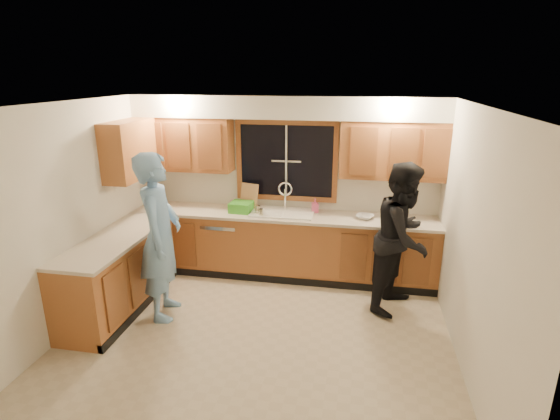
{
  "coord_description": "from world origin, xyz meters",
  "views": [
    {
      "loc": [
        1.01,
        -4.05,
        2.78
      ],
      "look_at": [
        0.14,
        0.65,
        1.27
      ],
      "focal_mm": 28.0,
      "sensor_mm": 36.0,
      "label": 1
    }
  ],
  "objects_px": {
    "sink": "(283,217)",
    "stove": "(92,295)",
    "bowl": "(365,217)",
    "knife_block": "(160,198)",
    "dish_crate": "(241,207)",
    "soap_bottle": "(315,205)",
    "man": "(160,237)",
    "dishwasher": "(225,244)",
    "woman": "(403,238)"
  },
  "relations": [
    {
      "from": "man",
      "to": "dish_crate",
      "type": "xyz_separation_m",
      "value": [
        0.61,
        1.28,
        0.01
      ]
    },
    {
      "from": "knife_block",
      "to": "stove",
      "type": "bearing_deg",
      "value": -97.98
    },
    {
      "from": "woman",
      "to": "stove",
      "type": "bearing_deg",
      "value": 134.72
    },
    {
      "from": "dishwasher",
      "to": "stove",
      "type": "relative_size",
      "value": 0.91
    },
    {
      "from": "man",
      "to": "woman",
      "type": "distance_m",
      "value": 2.85
    },
    {
      "from": "woman",
      "to": "soap_bottle",
      "type": "height_order",
      "value": "woman"
    },
    {
      "from": "knife_block",
      "to": "dish_crate",
      "type": "xyz_separation_m",
      "value": [
        1.26,
        -0.1,
        -0.04
      ]
    },
    {
      "from": "sink",
      "to": "soap_bottle",
      "type": "distance_m",
      "value": 0.48
    },
    {
      "from": "dish_crate",
      "to": "bowl",
      "type": "bearing_deg",
      "value": -0.07
    },
    {
      "from": "stove",
      "to": "sink",
      "type": "bearing_deg",
      "value": 45.39
    },
    {
      "from": "man",
      "to": "dish_crate",
      "type": "relative_size",
      "value": 6.65
    },
    {
      "from": "bowl",
      "to": "stove",
      "type": "bearing_deg",
      "value": -148.4
    },
    {
      "from": "knife_block",
      "to": "man",
      "type": "bearing_deg",
      "value": -74.01
    },
    {
      "from": "woman",
      "to": "bowl",
      "type": "height_order",
      "value": "woman"
    },
    {
      "from": "sink",
      "to": "dish_crate",
      "type": "bearing_deg",
      "value": -177.43
    },
    {
      "from": "stove",
      "to": "knife_block",
      "type": "height_order",
      "value": "knife_block"
    },
    {
      "from": "stove",
      "to": "man",
      "type": "bearing_deg",
      "value": 40.23
    },
    {
      "from": "dishwasher",
      "to": "bowl",
      "type": "bearing_deg",
      "value": -0.39
    },
    {
      "from": "knife_block",
      "to": "soap_bottle",
      "type": "bearing_deg",
      "value": -7.76
    },
    {
      "from": "bowl",
      "to": "knife_block",
      "type": "bearing_deg",
      "value": 178.12
    },
    {
      "from": "woman",
      "to": "soap_bottle",
      "type": "bearing_deg",
      "value": 81.31
    },
    {
      "from": "dishwasher",
      "to": "woman",
      "type": "relative_size",
      "value": 0.45
    },
    {
      "from": "knife_block",
      "to": "dish_crate",
      "type": "bearing_deg",
      "value": -13.79
    },
    {
      "from": "sink",
      "to": "stove",
      "type": "relative_size",
      "value": 0.96
    },
    {
      "from": "soap_bottle",
      "to": "sink",
      "type": "bearing_deg",
      "value": -162.41
    },
    {
      "from": "man",
      "to": "knife_block",
      "type": "relative_size",
      "value": 8.93
    },
    {
      "from": "woman",
      "to": "dish_crate",
      "type": "bearing_deg",
      "value": 99.61
    },
    {
      "from": "sink",
      "to": "bowl",
      "type": "height_order",
      "value": "sink"
    },
    {
      "from": "dishwasher",
      "to": "woman",
      "type": "xyz_separation_m",
      "value": [
        2.42,
        -0.61,
        0.5
      ]
    },
    {
      "from": "dishwasher",
      "to": "man",
      "type": "bearing_deg",
      "value": -104.8
    },
    {
      "from": "stove",
      "to": "bowl",
      "type": "relative_size",
      "value": 3.91
    },
    {
      "from": "man",
      "to": "soap_bottle",
      "type": "relative_size",
      "value": 9.97
    },
    {
      "from": "stove",
      "to": "woman",
      "type": "bearing_deg",
      "value": 19.65
    },
    {
      "from": "stove",
      "to": "dish_crate",
      "type": "relative_size",
      "value": 3.04
    },
    {
      "from": "dish_crate",
      "to": "bowl",
      "type": "distance_m",
      "value": 1.71
    },
    {
      "from": "man",
      "to": "bowl",
      "type": "height_order",
      "value": "man"
    },
    {
      "from": "stove",
      "to": "dish_crate",
      "type": "height_order",
      "value": "dish_crate"
    },
    {
      "from": "woman",
      "to": "soap_bottle",
      "type": "relative_size",
      "value": 9.22
    },
    {
      "from": "sink",
      "to": "man",
      "type": "bearing_deg",
      "value": -132.3
    },
    {
      "from": "dish_crate",
      "to": "man",
      "type": "bearing_deg",
      "value": -115.31
    },
    {
      "from": "dish_crate",
      "to": "bowl",
      "type": "relative_size",
      "value": 1.29
    },
    {
      "from": "sink",
      "to": "knife_block",
      "type": "distance_m",
      "value": 1.86
    },
    {
      "from": "man",
      "to": "bowl",
      "type": "xyz_separation_m",
      "value": [
        2.31,
        1.28,
        -0.04
      ]
    },
    {
      "from": "sink",
      "to": "soap_bottle",
      "type": "height_order",
      "value": "sink"
    },
    {
      "from": "knife_block",
      "to": "dish_crate",
      "type": "distance_m",
      "value": 1.27
    },
    {
      "from": "soap_bottle",
      "to": "stove",
      "type": "bearing_deg",
      "value": -138.7
    },
    {
      "from": "dishwasher",
      "to": "soap_bottle",
      "type": "height_order",
      "value": "soap_bottle"
    },
    {
      "from": "woman",
      "to": "bowl",
      "type": "xyz_separation_m",
      "value": [
        -0.45,
        0.59,
        0.04
      ]
    },
    {
      "from": "dishwasher",
      "to": "stove",
      "type": "bearing_deg",
      "value": -117.69
    },
    {
      "from": "sink",
      "to": "dishwasher",
      "type": "xyz_separation_m",
      "value": [
        -0.85,
        -0.01,
        -0.45
      ]
    }
  ]
}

